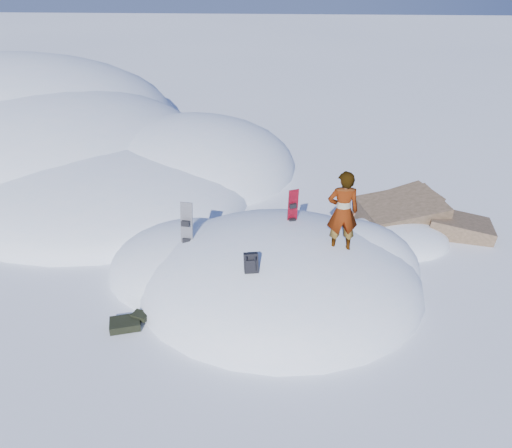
# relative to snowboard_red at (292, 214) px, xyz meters

# --- Properties ---
(ground) EXTENTS (120.00, 120.00, 0.00)m
(ground) POSITION_rel_snowboard_red_xyz_m (-0.28, -0.79, -1.60)
(ground) COLOR white
(ground) RESTS_ON ground
(snow_mound) EXTENTS (8.00, 6.00, 3.00)m
(snow_mound) POSITION_rel_snowboard_red_xyz_m (-0.45, -0.55, -1.60)
(snow_mound) COLOR white
(snow_mound) RESTS_ON ground
(snow_ridge) EXTENTS (21.50, 18.50, 6.40)m
(snow_ridge) POSITION_rel_snowboard_red_xyz_m (-10.71, 9.06, -1.60)
(snow_ridge) COLOR white
(snow_ridge) RESTS_ON ground
(rock_outcrop) EXTENTS (4.68, 4.41, 1.68)m
(rock_outcrop) POSITION_rel_snowboard_red_xyz_m (3.44, 2.22, -1.58)
(rock_outcrop) COLOR brown
(rock_outcrop) RESTS_ON ground
(snowboard_red) EXTENTS (0.28, 0.23, 1.38)m
(snowboard_red) POSITION_rel_snowboard_red_xyz_m (0.00, 0.00, 0.00)
(snowboard_red) COLOR red
(snowboard_red) RESTS_ON snow_mound
(snowboard_dark) EXTENTS (0.33, 0.33, 1.56)m
(snowboard_dark) POSITION_rel_snowboard_red_xyz_m (-2.53, -0.61, -0.27)
(snowboard_dark) COLOR black
(snowboard_dark) RESTS_ON snow_mound
(backpack) EXTENTS (0.35, 0.41, 0.50)m
(backpack) POSITION_rel_snowboard_red_xyz_m (-0.89, -2.09, -0.09)
(backpack) COLOR black
(backpack) RESTS_ON snow_mound
(gear_pile) EXTENTS (0.88, 0.68, 0.23)m
(gear_pile) POSITION_rel_snowboard_red_xyz_m (-3.58, -2.49, -1.48)
(gear_pile) COLOR black
(gear_pile) RESTS_ON ground
(person) EXTENTS (0.73, 0.51, 1.91)m
(person) POSITION_rel_snowboard_red_xyz_m (1.07, -1.07, 0.66)
(person) COLOR slate
(person) RESTS_ON snow_mound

